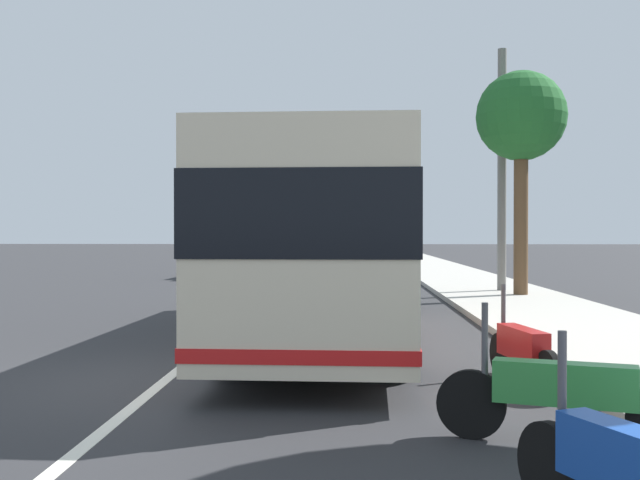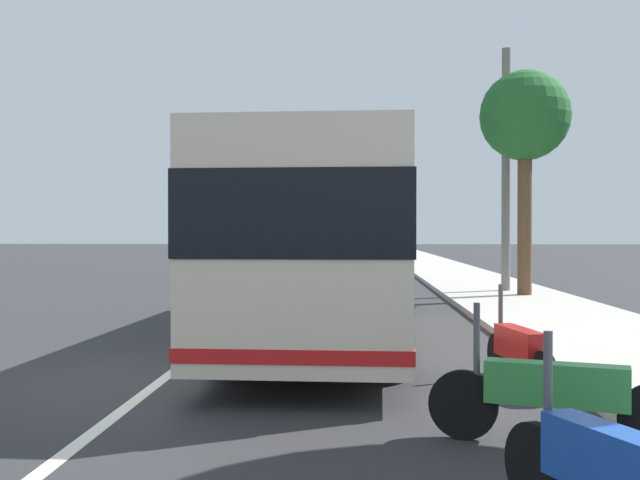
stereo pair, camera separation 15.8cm
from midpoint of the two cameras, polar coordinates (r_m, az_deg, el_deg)
ground_plane at (r=10.01m, az=-12.20°, el=-10.47°), size 220.00×220.00×0.00m
sidewalk_curb at (r=20.11m, az=14.89°, el=-4.70°), size 110.00×3.60×0.14m
lane_divider_line at (r=19.76m, az=-5.00°, el=-4.96°), size 110.00×0.16×0.01m
coach_bus at (r=13.62m, az=0.40°, el=0.08°), size 11.82×3.03×3.19m
motorcycle_far_end at (r=7.05m, az=17.54°, el=-11.18°), size 0.81×2.19×1.27m
motorcycle_by_tree at (r=9.64m, az=14.82°, el=-8.15°), size 2.01×0.44×1.23m
car_ahead_same_lane at (r=31.69m, az=-7.23°, el=-1.57°), size 4.37×2.01×1.55m
car_side_street at (r=39.90m, az=-4.26°, el=-1.15°), size 4.17×1.91×1.50m
car_oncoming at (r=54.20m, az=2.45°, el=-0.71°), size 4.50×2.07×1.41m
car_far_distant at (r=56.88m, az=-1.91°, el=-0.63°), size 4.76×1.99×1.43m
roadside_tree_mid_block at (r=22.15m, az=15.00°, el=8.89°), size 2.56×2.56×6.52m
utility_pole at (r=23.48m, az=13.61°, el=5.10°), size 0.27×0.27×7.54m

